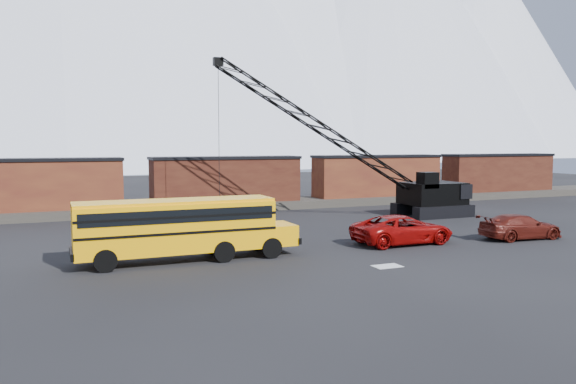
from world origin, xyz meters
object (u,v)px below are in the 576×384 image
object	(u,v)px
crawler_crane	(330,134)
maroon_suv	(520,227)
school_bus	(183,227)
red_pickup	(403,229)

from	to	relation	value
crawler_crane	maroon_suv	bearing A→B (deg)	-60.85
crawler_crane	school_bus	bearing A→B (deg)	-142.06
red_pickup	maroon_suv	size ratio (longest dim) A/B	1.16
maroon_suv	crawler_crane	world-z (taller)	crawler_crane
red_pickup	school_bus	bearing A→B (deg)	89.01
school_bus	maroon_suv	size ratio (longest dim) A/B	2.15
school_bus	red_pickup	xyz separation A→B (m)	(13.33, -0.22, -0.92)
school_bus	maroon_suv	xyz separation A→B (m)	(21.20, -1.70, -1.01)
school_bus	maroon_suv	world-z (taller)	school_bus
red_pickup	crawler_crane	xyz separation A→B (m)	(0.79, 11.22, 5.92)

